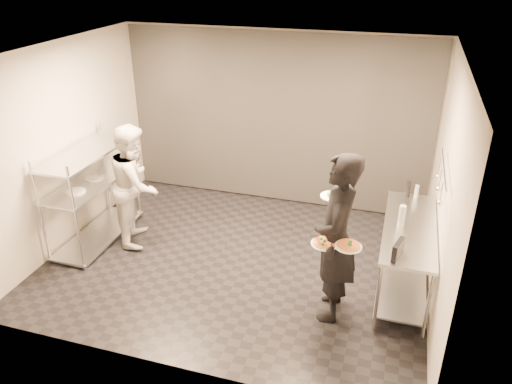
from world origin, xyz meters
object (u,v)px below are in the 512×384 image
(bottle_clear, at_px, (416,191))
(pizza_plate_near, at_px, (324,243))
(chef, at_px, (135,184))
(bottle_green, at_px, (402,216))
(salad_plate, at_px, (332,195))
(pos_monitor, at_px, (398,250))
(waiter, at_px, (336,239))
(bottle_dark, at_px, (408,189))
(pizza_plate_far, at_px, (348,246))
(pass_rack, at_px, (92,191))
(prep_counter, at_px, (407,247))

(bottle_clear, bearing_deg, pizza_plate_near, -119.63)
(chef, bearing_deg, bottle_green, -111.98)
(salad_plate, distance_m, pos_monitor, 0.92)
(waiter, xyz_separation_m, bottle_dark, (0.72, 1.47, 0.02))
(pizza_plate_far, distance_m, bottle_clear, 1.83)
(salad_plate, bearing_deg, pass_rack, 173.38)
(chef, height_order, bottle_dark, chef)
(pass_rack, xyz_separation_m, pos_monitor, (4.21, -0.72, 0.25))
(pizza_plate_near, xyz_separation_m, pizza_plate_far, (0.26, -0.07, 0.06))
(bottle_clear, bearing_deg, pass_rack, -169.61)
(bottle_green, bearing_deg, bottle_clear, 79.13)
(pass_rack, bearing_deg, bottle_clear, 10.39)
(bottle_dark, bearing_deg, pass_rack, -169.36)
(waiter, xyz_separation_m, salad_plate, (-0.11, 0.27, 0.40))
(salad_plate, distance_m, bottle_green, 0.92)
(pos_monitor, bearing_deg, bottle_dark, 102.83)
(pass_rack, bearing_deg, bottle_dark, 10.64)
(pizza_plate_far, bearing_deg, prep_counter, 55.55)
(waiter, relative_size, pos_monitor, 7.51)
(pass_rack, xyz_separation_m, prep_counter, (4.33, 0.00, -0.14))
(waiter, distance_m, chef, 3.07)
(bottle_dark, bearing_deg, salad_plate, -124.63)
(pizza_plate_near, height_order, salad_plate, salad_plate)
(pizza_plate_far, bearing_deg, waiter, 124.28)
(pizza_plate_near, relative_size, bottle_dark, 1.37)
(waiter, bearing_deg, pos_monitor, 82.07)
(chef, height_order, pizza_plate_far, chef)
(pass_rack, xyz_separation_m, salad_plate, (3.44, -0.40, 0.63))
(pass_rack, relative_size, prep_counter, 0.89)
(pos_monitor, relative_size, bottle_green, 0.97)
(salad_plate, height_order, bottle_dark, salad_plate)
(salad_plate, xyz_separation_m, bottle_green, (0.78, 0.36, -0.34))
(chef, bearing_deg, pass_rack, 88.25)
(prep_counter, bearing_deg, pizza_plate_far, -124.45)
(waiter, bearing_deg, bottle_green, 129.86)
(prep_counter, distance_m, pos_monitor, 0.83)
(chef, relative_size, bottle_dark, 8.25)
(pass_rack, xyz_separation_m, pizza_plate_far, (3.71, -0.90, 0.32))
(bottle_green, xyz_separation_m, bottle_clear, (0.16, 0.84, -0.05))
(bottle_green, distance_m, bottle_clear, 0.86)
(prep_counter, xyz_separation_m, pizza_plate_far, (-0.62, -0.90, 0.46))
(pizza_plate_far, bearing_deg, chef, 160.81)
(pass_rack, bearing_deg, pizza_plate_near, -13.54)
(pass_rack, distance_m, pos_monitor, 4.28)
(chef, bearing_deg, prep_counter, -111.28)
(chef, bearing_deg, pos_monitor, -122.52)
(waiter, relative_size, bottle_dark, 9.45)
(pass_rack, height_order, salad_plate, pass_rack)
(waiter, height_order, salad_plate, waiter)
(salad_plate, bearing_deg, pizza_plate_far, -61.83)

